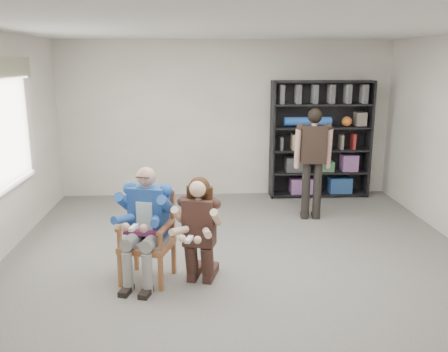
{
  "coord_description": "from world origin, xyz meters",
  "views": [
    {
      "loc": [
        -0.52,
        -5.07,
        2.44
      ],
      "look_at": [
        -0.2,
        0.6,
        1.05
      ],
      "focal_mm": 38.0,
      "sensor_mm": 36.0,
      "label": 1
    }
  ],
  "objects_px": {
    "armchair": "(147,238)",
    "kneeling_woman": "(199,232)",
    "standing_man": "(313,165)",
    "seated_man": "(146,225)",
    "bookshelf": "(320,140)"
  },
  "relations": [
    {
      "from": "armchair",
      "to": "kneeling_woman",
      "type": "xyz_separation_m",
      "value": [
        0.58,
        -0.12,
        0.1
      ]
    },
    {
      "from": "standing_man",
      "to": "armchair",
      "type": "bearing_deg",
      "value": -134.64
    },
    {
      "from": "kneeling_woman",
      "to": "standing_man",
      "type": "height_order",
      "value": "standing_man"
    },
    {
      "from": "armchair",
      "to": "kneeling_woman",
      "type": "distance_m",
      "value": 0.6
    },
    {
      "from": "armchair",
      "to": "seated_man",
      "type": "relative_size",
      "value": 0.77
    },
    {
      "from": "seated_man",
      "to": "kneeling_woman",
      "type": "xyz_separation_m",
      "value": [
        0.58,
        -0.12,
        -0.06
      ]
    },
    {
      "from": "armchair",
      "to": "standing_man",
      "type": "xyz_separation_m",
      "value": [
        2.36,
        2.03,
        0.36
      ]
    },
    {
      "from": "armchair",
      "to": "seated_man",
      "type": "height_order",
      "value": "seated_man"
    },
    {
      "from": "bookshelf",
      "to": "standing_man",
      "type": "relative_size",
      "value": 1.21
    },
    {
      "from": "bookshelf",
      "to": "standing_man",
      "type": "distance_m",
      "value": 1.38
    },
    {
      "from": "kneeling_woman",
      "to": "seated_man",
      "type": "bearing_deg",
      "value": -176.11
    },
    {
      "from": "seated_man",
      "to": "bookshelf",
      "type": "distance_m",
      "value": 4.37
    },
    {
      "from": "kneeling_woman",
      "to": "standing_man",
      "type": "relative_size",
      "value": 0.7
    },
    {
      "from": "seated_man",
      "to": "standing_man",
      "type": "bearing_deg",
      "value": 56.38
    },
    {
      "from": "armchair",
      "to": "seated_man",
      "type": "xyz_separation_m",
      "value": [
        0.0,
        -0.0,
        0.15
      ]
    }
  ]
}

